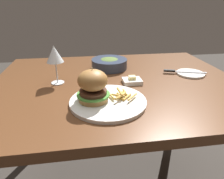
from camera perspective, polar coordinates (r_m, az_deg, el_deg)
name	(u,v)px	position (r m, az deg, el deg)	size (l,w,h in m)	color
dining_table	(117,95)	(1.04, 1.47, -1.69)	(1.23, 0.96, 0.74)	#56331C
main_plate	(108,101)	(0.79, -1.12, -3.43)	(0.30, 0.30, 0.01)	white
burger_sandwich	(93,86)	(0.76, -5.48, 1.13)	(0.13, 0.13, 0.13)	#B78447
fries_pile	(122,95)	(0.80, 2.89, -1.59)	(0.11, 0.11, 0.03)	#E0B251
wine_glass	(55,55)	(0.97, -16.09, 9.40)	(0.08, 0.08, 0.18)	silver
bread_plate	(190,73)	(1.17, 21.49, 4.28)	(0.15, 0.15, 0.01)	white
table_knife	(181,72)	(1.16, 19.08, 4.88)	(0.22, 0.08, 0.01)	silver
butter_dish	(132,81)	(0.98, 5.74, 2.52)	(0.09, 0.08, 0.04)	white
soup_bowl	(109,63)	(1.18, -0.76, 7.49)	(0.21, 0.21, 0.06)	#2D384C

